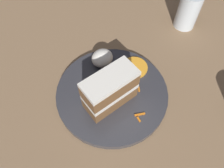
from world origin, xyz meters
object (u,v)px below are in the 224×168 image
object	(u,v)px
cream_dollop	(102,58)
drinking_glass	(188,13)
cake_slice	(110,90)
orange_garnish	(134,67)
plate	(112,93)

from	to	relation	value
cream_dollop	drinking_glass	distance (m)	0.30
cake_slice	cream_dollop	size ratio (longest dim) A/B	2.16
orange_garnish	drinking_glass	distance (m)	0.24
cake_slice	drinking_glass	world-z (taller)	cake_slice
drinking_glass	cake_slice	bearing A→B (deg)	10.53
orange_garnish	cake_slice	bearing A→B (deg)	16.54
cake_slice	drinking_glass	xyz separation A→B (m)	(-0.35, -0.07, -0.02)
cake_slice	plate	bearing A→B (deg)	-47.76
plate	cream_dollop	xyz separation A→B (m)	(-0.04, -0.08, 0.03)
cake_slice	orange_garnish	xyz separation A→B (m)	(-0.11, -0.03, -0.04)
cream_dollop	orange_garnish	bearing A→B (deg)	128.62
cream_dollop	orange_garnish	size ratio (longest dim) A/B	0.83
plate	orange_garnish	bearing A→B (deg)	-169.66
cream_dollop	orange_garnish	xyz separation A→B (m)	(-0.05, 0.07, -0.02)
cake_slice	orange_garnish	bearing A→B (deg)	-70.91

